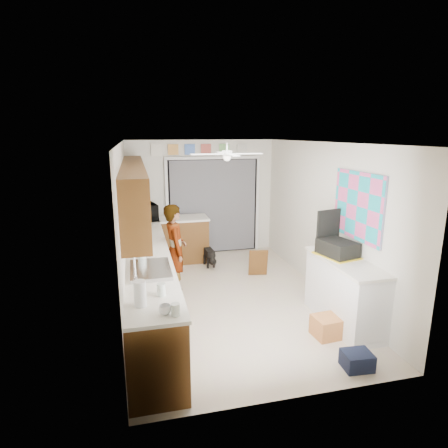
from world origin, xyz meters
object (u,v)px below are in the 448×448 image
soap_bottle (142,250)px  paper_towel_roll (140,294)px  cup (165,310)px  man (175,250)px  microwave (145,212)px  cardboard_box (330,326)px  dog (209,256)px  suitcase (337,248)px  navy_crate (357,360)px

soap_bottle → paper_towel_roll: soap_bottle is taller
cup → man: (0.37, 2.54, -0.22)m
microwave → cup: size_ratio=4.96×
soap_bottle → microwave: bearing=87.1°
cardboard_box → dog: bearing=108.9°
suitcase → cup: bearing=-167.6°
cardboard_box → paper_towel_roll: bearing=-168.7°
cup → cardboard_box: bearing=18.1°
paper_towel_roll → dog: 3.89m
paper_towel_roll → man: (0.59, 2.30, -0.31)m
cardboard_box → navy_crate: 0.72m
cardboard_box → man: man is taller
dog → microwave: bearing=157.0°
microwave → man: man is taller
soap_bottle → cup: (0.17, -1.65, -0.11)m
cup → cardboard_box: (2.21, 0.72, -0.85)m
paper_towel_roll → navy_crate: bearing=-5.6°
microwave → suitcase: bearing=-154.0°
navy_crate → dog: dog is taller
cup → man: size_ratio=0.08×
soap_bottle → cardboard_box: 2.73m
soap_bottle → man: bearing=58.6°
microwave → dog: bearing=-123.7°
dog → cardboard_box: bearing=-75.6°
paper_towel_roll → man: size_ratio=0.17×
cup → dog: cup is taller
microwave → soap_bottle: size_ratio=1.91×
microwave → paper_towel_roll: bearing=162.2°
suitcase → man: man is taller
cup → suitcase: size_ratio=0.23×
microwave → paper_towel_roll: size_ratio=2.22×
soap_bottle → cardboard_box: bearing=-21.3°
navy_crate → man: bearing=125.2°
soap_bottle → navy_crate: soap_bottle is taller
microwave → cardboard_box: bearing=-161.9°
paper_towel_roll → suitcase: paper_towel_roll is taller
cardboard_box → dog: size_ratio=0.87×
microwave → soap_bottle: 2.51m
dog → suitcase: bearing=-66.3°
cup → paper_towel_roll: paper_towel_roll is taller
paper_towel_roll → man: man is taller
cardboard_box → cup: bearing=-161.9°
microwave → soap_bottle: microwave is taller
soap_bottle → suitcase: 2.74m
cardboard_box → man: bearing=135.3°
microwave → cardboard_box: (2.25, -3.44, -0.97)m
cardboard_box → navy_crate: bearing=-94.1°
cup → paper_towel_roll: size_ratio=0.45×
dog → man: bearing=-127.8°
navy_crate → microwave: bearing=117.9°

